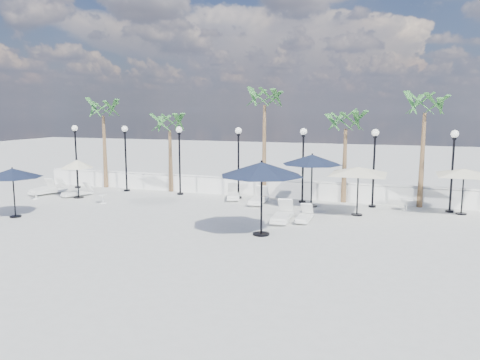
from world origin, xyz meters
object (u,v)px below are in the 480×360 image
(lounger_2, at_px, (77,193))
(parasol_cream_sq_b, at_px, (464,169))
(parasol_navy_left, at_px, (12,173))
(lounger_1, at_px, (43,188))
(parasol_cream_sq_a, at_px, (359,167))
(lounger_5, at_px, (233,194))
(parasol_navy_right, at_px, (262,169))
(parasol_navy_mid, at_px, (312,160))
(lounger_0, at_px, (48,190))
(lounger_4, at_px, (304,217))
(parasol_cream_small, at_px, (77,164))
(lounger_3, at_px, (259,199))
(lounger_6, at_px, (282,216))

(lounger_2, xyz_separation_m, parasol_cream_sq_b, (19.61, 2.09, 1.89))
(lounger_2, distance_m, parasol_navy_left, 5.47)
(lounger_1, distance_m, parasol_cream_sq_a, 17.95)
(lounger_5, height_order, parasol_navy_right, parasol_navy_right)
(lounger_5, xyz_separation_m, parasol_navy_mid, (4.33, -0.58, 2.08))
(lounger_2, bearing_deg, lounger_0, -155.75)
(lounger_0, bearing_deg, parasol_cream_sq_a, 20.41)
(lounger_2, bearing_deg, parasol_cream_sq_b, 30.28)
(lounger_1, bearing_deg, lounger_4, -13.73)
(lounger_5, height_order, parasol_navy_mid, parasol_navy_mid)
(lounger_4, bearing_deg, parasol_cream_sq_a, 42.96)
(parasol_navy_mid, relative_size, parasol_cream_sq_b, 0.65)
(lounger_4, bearing_deg, parasol_cream_small, 173.30)
(lounger_4, bearing_deg, lounger_5, 140.12)
(lounger_3, bearing_deg, parasol_navy_right, -75.31)
(lounger_3, height_order, parasol_cream_small, parasol_cream_small)
(lounger_4, relative_size, parasol_cream_sq_a, 0.34)
(lounger_6, bearing_deg, parasol_navy_left, -168.33)
(parasol_navy_left, bearing_deg, parasol_cream_small, 94.24)
(lounger_0, relative_size, lounger_3, 1.07)
(lounger_5, height_order, parasol_cream_small, parasol_cream_small)
(lounger_1, xyz_separation_m, parasol_navy_mid, (15.51, 1.10, 2.11))
(lounger_4, height_order, parasol_navy_mid, parasol_navy_mid)
(lounger_1, xyz_separation_m, lounger_3, (12.85, 0.90, 0.03))
(lounger_2, height_order, lounger_6, lounger_6)
(lounger_1, distance_m, parasol_navy_left, 6.77)
(lounger_4, height_order, parasol_navy_right, parasol_navy_right)
(lounger_1, bearing_deg, parasol_cream_small, -20.15)
(lounger_0, bearing_deg, lounger_4, 13.17)
(lounger_1, relative_size, parasol_navy_mid, 0.61)
(lounger_6, height_order, parasol_cream_sq_b, parasol_cream_sq_b)
(lounger_0, height_order, lounger_3, lounger_0)
(parasol_navy_right, relative_size, parasol_cream_sq_b, 0.71)
(lounger_6, bearing_deg, lounger_2, 167.11)
(lounger_2, distance_m, parasol_navy_mid, 13.03)
(lounger_0, xyz_separation_m, parasol_navy_mid, (14.74, 1.53, 2.07))
(parasol_cream_sq_a, bearing_deg, lounger_3, 168.26)
(lounger_6, distance_m, parasol_navy_mid, 4.13)
(lounger_1, xyz_separation_m, lounger_4, (15.81, -2.08, -0.01))
(lounger_1, distance_m, parasol_cream_small, 3.57)
(lounger_2, bearing_deg, parasol_cream_small, -19.32)
(lounger_5, xyz_separation_m, parasol_cream_sq_a, (6.66, -1.81, 1.95))
(lounger_5, distance_m, parasol_navy_left, 10.73)
(lounger_3, distance_m, parasol_cream_sq_a, 5.46)
(lounger_1, distance_m, lounger_3, 12.88)
(parasol_cream_sq_a, xyz_separation_m, parasol_cream_sq_b, (4.51, 1.79, -0.10))
(lounger_0, xyz_separation_m, lounger_2, (1.97, 0.00, -0.05))
(parasol_navy_right, bearing_deg, parasol_cream_small, 160.76)
(lounger_4, relative_size, parasol_cream_small, 0.77)
(parasol_navy_left, xyz_separation_m, parasol_cream_sq_b, (18.90, 7.21, 0.12))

